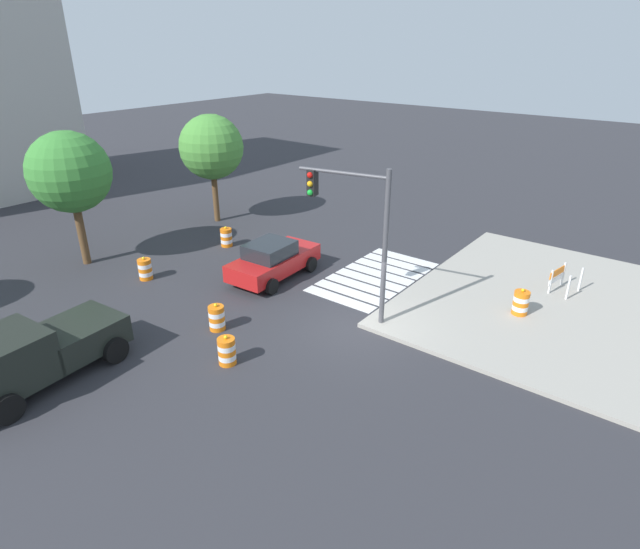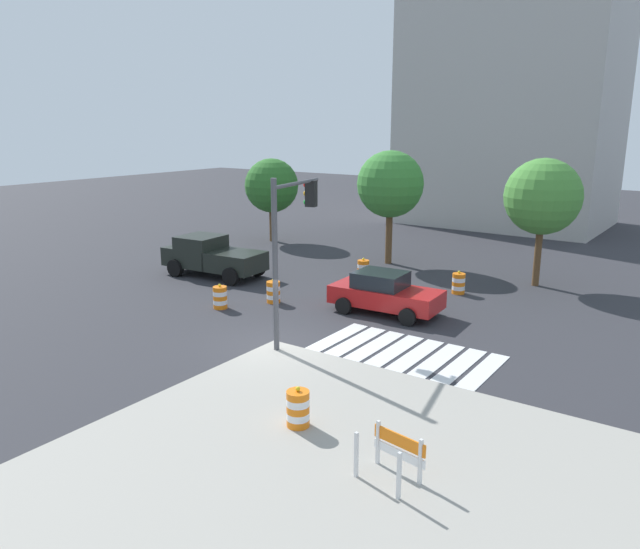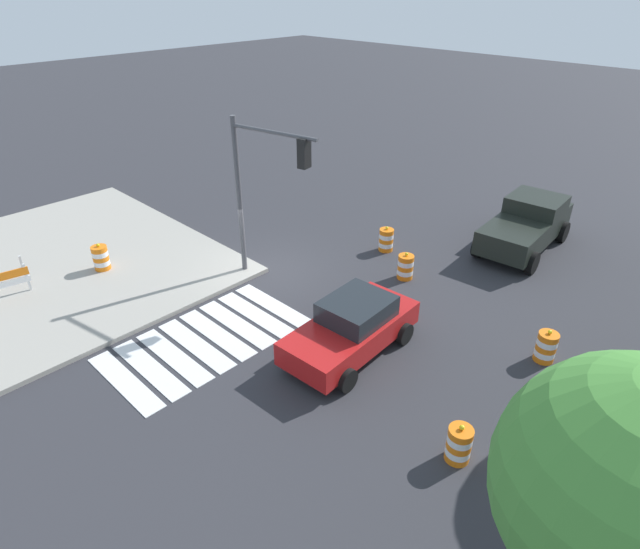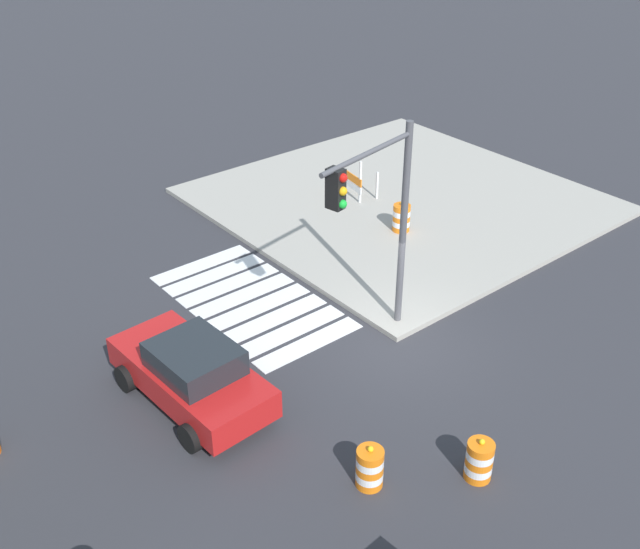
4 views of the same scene
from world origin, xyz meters
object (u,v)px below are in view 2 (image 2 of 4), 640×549
(traffic_barrel_median_near, at_px, (273,292))
(street_tree_streetside_near, at_px, (390,185))
(traffic_barrel_near_corner, at_px, (459,283))
(sports_car, at_px, (385,293))
(pickup_truck, at_px, (210,256))
(construction_barricade, at_px, (394,451))
(traffic_barrel_median_far, at_px, (220,297))
(traffic_light_pole, at_px, (291,229))
(traffic_barrel_crosswalk_end, at_px, (363,269))
(traffic_barrel_on_sidewalk, at_px, (298,408))
(street_tree_streetside_mid, at_px, (543,197))
(street_tree_streetside_far, at_px, (272,186))

(traffic_barrel_median_near, distance_m, street_tree_streetside_near, 9.91)
(traffic_barrel_near_corner, relative_size, traffic_barrel_median_near, 1.00)
(sports_car, bearing_deg, pickup_truck, 177.18)
(construction_barricade, xyz_separation_m, street_tree_streetside_near, (-9.87, 17.91, 3.45))
(traffic_barrel_median_far, relative_size, street_tree_streetside_near, 0.17)
(traffic_barrel_near_corner, distance_m, traffic_barrel_median_near, 8.11)
(traffic_barrel_median_far, bearing_deg, traffic_light_pole, -17.27)
(pickup_truck, xyz_separation_m, traffic_barrel_near_corner, (11.23, 3.82, -0.52))
(traffic_barrel_crosswalk_end, xyz_separation_m, traffic_barrel_on_sidewalk, (6.35, -13.70, 0.15))
(traffic_barrel_crosswalk_end, distance_m, traffic_barrel_median_near, 5.66)
(sports_car, xyz_separation_m, pickup_truck, (-9.92, 0.49, 0.16))
(traffic_barrel_near_corner, height_order, traffic_barrel_crosswalk_end, same)
(traffic_barrel_median_near, bearing_deg, street_tree_streetside_mid, 47.81)
(pickup_truck, relative_size, traffic_barrel_near_corner, 5.19)
(traffic_barrel_near_corner, bearing_deg, street_tree_streetside_near, 147.02)
(traffic_barrel_on_sidewalk, relative_size, traffic_light_pole, 0.19)
(traffic_barrel_crosswalk_end, xyz_separation_m, traffic_barrel_median_near, (-1.01, -5.57, 0.00))
(traffic_barrel_near_corner, xyz_separation_m, construction_barricade, (4.50, -14.43, 0.27))
(pickup_truck, bearing_deg, traffic_barrel_median_far, -41.59)
(traffic_barrel_crosswalk_end, height_order, traffic_barrel_median_far, same)
(traffic_barrel_crosswalk_end, distance_m, street_tree_streetside_near, 5.21)
(traffic_barrel_near_corner, distance_m, street_tree_streetside_mid, 5.45)
(traffic_barrel_near_corner, xyz_separation_m, street_tree_streetside_far, (-14.41, 4.86, 3.02))
(street_tree_streetside_mid, bearing_deg, traffic_light_pole, -110.71)
(street_tree_streetside_far, bearing_deg, traffic_barrel_near_corner, -18.64)
(traffic_barrel_median_near, bearing_deg, street_tree_streetside_far, 129.27)
(pickup_truck, height_order, construction_barricade, pickup_truck)
(traffic_barrel_crosswalk_end, relative_size, construction_barricade, 0.75)
(traffic_barrel_median_far, relative_size, street_tree_streetside_mid, 0.18)
(street_tree_streetside_near, xyz_separation_m, street_tree_streetside_mid, (7.75, -0.17, -0.10))
(traffic_light_pole, distance_m, street_tree_streetside_mid, 13.18)
(traffic_barrel_near_corner, distance_m, street_tree_streetside_near, 7.40)
(traffic_barrel_near_corner, bearing_deg, construction_barricade, -72.67)
(street_tree_streetside_near, bearing_deg, sports_car, -62.48)
(traffic_barrel_on_sidewalk, bearing_deg, street_tree_streetside_far, 130.55)
(street_tree_streetside_mid, xyz_separation_m, street_tree_streetside_far, (-16.79, 1.55, -0.60))
(traffic_barrel_on_sidewalk, distance_m, construction_barricade, 2.99)
(traffic_light_pole, bearing_deg, pickup_truck, 149.84)
(traffic_barrel_median_near, xyz_separation_m, street_tree_streetside_near, (0.41, 9.18, 3.72))
(street_tree_streetside_near, xyz_separation_m, street_tree_streetside_far, (-9.04, 1.38, -0.70))
(traffic_barrel_median_far, xyz_separation_m, street_tree_streetside_far, (-7.38, 12.40, 3.02))
(sports_car, distance_m, street_tree_streetside_far, 16.21)
(traffic_barrel_crosswalk_end, xyz_separation_m, construction_barricade, (9.27, -14.31, 0.27))
(pickup_truck, relative_size, traffic_barrel_crosswalk_end, 5.19)
(sports_car, distance_m, traffic_barrel_crosswalk_end, 5.44)
(traffic_light_pole, bearing_deg, street_tree_streetside_mid, 69.29)
(sports_car, relative_size, street_tree_streetside_near, 0.74)
(street_tree_streetside_near, bearing_deg, traffic_barrel_median_near, -92.57)
(pickup_truck, height_order, traffic_barrel_near_corner, pickup_truck)
(pickup_truck, distance_m, traffic_barrel_on_sidewalk, 16.26)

